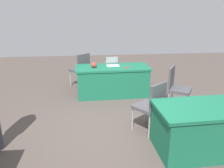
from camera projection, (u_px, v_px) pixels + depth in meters
name	position (u px, v px, depth m)	size (l,w,h in m)	color
ground_plane	(105.00, 137.00, 4.02)	(14.40, 14.40, 0.00)	#4C423D
table_foreground	(113.00, 81.00, 5.85)	(1.85, 0.82, 0.75)	#196647
table_mid_right	(213.00, 128.00, 3.57)	(1.86, 0.93, 0.75)	#196647
chair_tucked_right	(177.00, 86.00, 4.90)	(0.61, 0.61, 0.96)	#9E9993
chair_aisle	(152.00, 104.00, 4.02)	(0.62, 0.62, 0.95)	#9E9993
chair_by_pillar	(81.00, 68.00, 6.39)	(0.62, 0.62, 0.95)	#9E9993
laptop_silver	(113.00, 64.00, 5.84)	(0.33, 0.31, 0.21)	silver
yarn_ball	(94.00, 65.00, 5.61)	(0.14, 0.14, 0.14)	#B2382D
scissors_red	(127.00, 67.00, 5.64)	(0.18, 0.04, 0.01)	red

